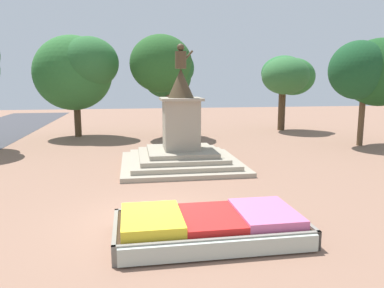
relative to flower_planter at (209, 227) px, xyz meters
The scene contains 7 objects.
ground_plane 2.08m from the flower_planter, 129.33° to the left, with size 85.80×85.80×0.00m, color #8C6651.
flower_planter is the anchor object (origin of this frame).
statue_monument 8.33m from the flower_planter, 87.47° to the left, with size 5.55×5.55×5.60m.
park_tree_far_left 19.44m from the flower_planter, 106.74° to the left, with size 5.82×4.74×7.01m.
park_tree_behind_statue 17.69m from the flower_planter, 88.94° to the left, with size 4.38×4.64×6.98m.
park_tree_far_right 22.03m from the flower_planter, 62.14° to the left, with size 4.24×4.30×5.88m.
park_tree_mid_canopy 17.50m from the flower_planter, 43.68° to the left, with size 5.48×4.01×6.44m.
Camera 1 is at (-0.57, -10.43, 4.00)m, focal length 35.00 mm.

